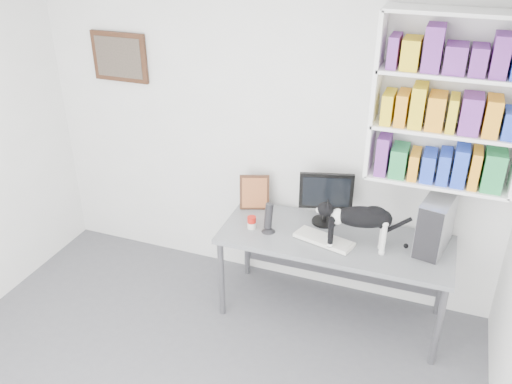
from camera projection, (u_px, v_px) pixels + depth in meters
room at (135, 271)px, 2.84m from camera, size 4.01×4.01×2.70m
bookshelf at (449, 103)px, 3.70m from camera, size 1.03×0.28×1.24m
wall_art at (120, 57)px, 4.61m from camera, size 0.52×0.04×0.42m
desk at (332, 277)px, 4.40m from camera, size 1.81×0.73×0.75m
monitor at (326, 198)px, 4.32m from camera, size 0.47×0.31×0.46m
keyboard at (324, 240)px, 4.17m from camera, size 0.49×0.29×0.04m
pc_tower at (436, 223)px, 4.01m from camera, size 0.27×0.45×0.43m
speaker at (269, 218)px, 4.24m from camera, size 0.14×0.14×0.26m
leaning_print at (254, 192)px, 4.57m from camera, size 0.27×0.18×0.31m
soup_can at (252, 222)px, 4.33m from camera, size 0.09×0.09×0.10m
cat at (359, 228)px, 3.99m from camera, size 0.64×0.30×0.38m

